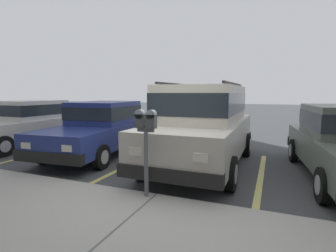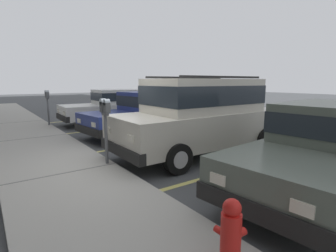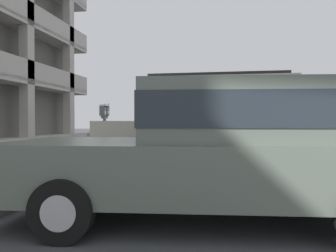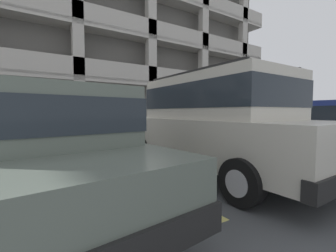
# 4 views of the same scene
# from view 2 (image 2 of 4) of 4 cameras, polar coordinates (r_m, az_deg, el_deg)

# --- Properties ---
(ground_plane) EXTENTS (80.00, 80.00, 0.10)m
(ground_plane) POSITION_cam_2_polar(r_m,az_deg,el_deg) (6.09, -9.52, -9.20)
(ground_plane) COLOR #444749
(sidewalk) EXTENTS (40.00, 2.20, 0.12)m
(sidewalk) POSITION_cam_2_polar(r_m,az_deg,el_deg) (5.65, -21.68, -10.11)
(sidewalk) COLOR #9E9B93
(sidewalk) RESTS_ON ground_plane
(parking_stall_lines) EXTENTS (12.67, 4.80, 0.01)m
(parking_stall_lines) POSITION_cam_2_polar(r_m,az_deg,el_deg) (8.04, -5.44, -4.07)
(parking_stall_lines) COLOR #DBD16B
(parking_stall_lines) RESTS_ON ground_plane
(silver_suv) EXTENTS (2.04, 4.79, 2.03)m
(silver_suv) POSITION_cam_2_polar(r_m,az_deg,el_deg) (6.91, 7.45, 2.79)
(silver_suv) COLOR beige
(silver_suv) RESTS_ON ground_plane
(red_sedan) EXTENTS (2.16, 4.63, 1.54)m
(red_sedan) POSITION_cam_2_polar(r_m,az_deg,el_deg) (5.25, 31.58, -3.72)
(red_sedan) COLOR #5B665B
(red_sedan) RESTS_ON ground_plane
(dark_hatchback) EXTENTS (2.16, 4.63, 1.54)m
(dark_hatchback) POSITION_cam_2_polar(r_m,az_deg,el_deg) (9.54, -4.60, 3.11)
(dark_hatchback) COLOR navy
(dark_hatchback) RESTS_ON ground_plane
(blue_coupe) EXTENTS (1.91, 4.52, 1.54)m
(blue_coupe) POSITION_cam_2_polar(r_m,az_deg,el_deg) (12.38, -11.74, 4.45)
(blue_coupe) COLOR silver
(blue_coupe) RESTS_ON ground_plane
(parking_meter_near) EXTENTS (0.35, 0.12, 1.42)m
(parking_meter_near) POSITION_cam_2_polar(r_m,az_deg,el_deg) (5.78, -13.50, 2.21)
(parking_meter_near) COLOR #595B60
(parking_meter_near) RESTS_ON sidewalk
(parking_meter_far) EXTENTS (0.35, 0.12, 1.43)m
(parking_meter_far) POSITION_cam_2_polar(r_m,az_deg,el_deg) (11.83, -24.79, 5.31)
(parking_meter_far) COLOR #595B60
(parking_meter_far) RESTS_ON sidewalk
(fire_hydrant) EXTENTS (0.30, 0.30, 0.70)m
(fire_hydrant) POSITION_cam_2_polar(r_m,az_deg,el_deg) (2.79, 13.52, -21.81)
(fire_hydrant) COLOR red
(fire_hydrant) RESTS_ON sidewalk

